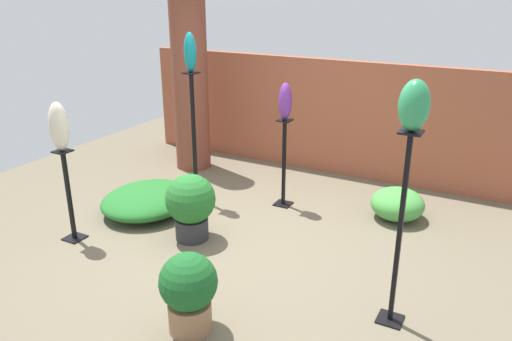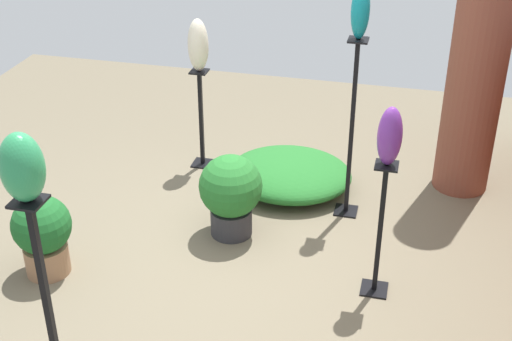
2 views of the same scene
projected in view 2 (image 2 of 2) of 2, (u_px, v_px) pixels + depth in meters
ground_plane at (235, 265)px, 5.64m from camera, size 8.00×8.00×0.00m
brick_pillar at (479, 57)px, 6.11m from camera, size 0.50×0.50×2.54m
pedestal_teal at (351, 137)px, 5.96m from camera, size 0.20×0.20×1.59m
pedestal_ivory at (201, 123)px, 6.87m from camera, size 0.20×0.20×0.99m
pedestal_violet at (379, 236)px, 5.13m from camera, size 0.20×0.20×1.08m
pedestal_jade at (52, 333)px, 3.88m from camera, size 0.20×0.20×1.58m
art_vase_teal at (360, 11)px, 5.44m from camera, size 0.14×0.15×0.45m
art_vase_ivory at (198, 45)px, 6.49m from camera, size 0.19×0.19×0.49m
art_vase_violet at (390, 136)px, 4.74m from camera, size 0.16×0.17×0.43m
art_vase_jade at (22, 167)px, 3.38m from camera, size 0.22×0.22×0.36m
potted_plant_back_center at (43, 233)px, 5.39m from camera, size 0.45×0.45×0.66m
potted_plant_front_left at (231, 192)px, 5.84m from camera, size 0.52×0.52×0.72m
foliage_bed_east at (289, 174)px, 6.63m from camera, size 1.03×1.16×0.29m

